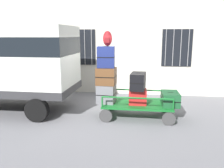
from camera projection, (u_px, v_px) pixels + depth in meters
The scene contains 12 objects.
ground_plane at pixel (115, 114), 7.51m from camera, with size 40.00×40.00×0.00m, color slate.
building_wall at pixel (124, 36), 9.81m from camera, with size 12.00×0.38×5.00m.
van at pixel (9, 59), 7.71m from camera, with size 4.36×2.17×2.80m.
luggage_cart at pixel (137, 106), 7.18m from camera, with size 2.19×1.19×0.43m.
cart_railing at pixel (138, 95), 7.10m from camera, with size 2.08×1.05×0.34m.
suitcase_left_bottom at pixel (106, 94), 7.25m from camera, with size 0.58×0.59×0.58m.
suitcase_left_middle at pixel (106, 76), 7.12m from camera, with size 0.61×0.55×0.53m.
suitcase_left_top at pixel (106, 57), 6.97m from camera, with size 0.55×0.38×0.65m.
suitcase_midleft_bottom at pixel (138, 97), 7.10m from camera, with size 0.55×0.48×0.46m.
suitcase_midleft_middle at pixel (138, 81), 7.00m from camera, with size 0.48×0.74×0.51m.
suitcase_center_bottom at pixel (170, 99), 6.99m from camera, with size 0.54×0.79×0.40m.
backpack at pixel (107, 39), 6.86m from camera, with size 0.27×0.22×0.44m.
Camera 1 is at (0.92, -7.09, 2.50)m, focal length 37.19 mm.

